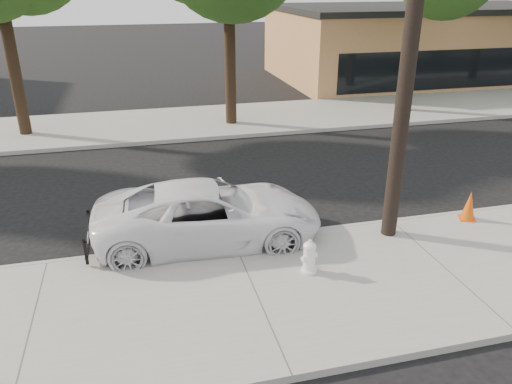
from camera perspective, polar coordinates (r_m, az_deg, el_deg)
ground at (r=13.39m, az=-4.50°, el=-1.78°), size 120.00×120.00×0.00m
near_sidewalk at (r=9.69m, az=0.03°, el=-11.86°), size 90.00×4.40×0.15m
far_sidewalk at (r=21.32m, az=-8.54°, el=7.82°), size 90.00×5.00×0.15m
curb_near at (r=11.51m, az=-2.67°, el=-5.73°), size 90.00×0.12×0.16m
building_main at (r=33.45m, az=19.10°, el=15.76°), size 18.00×10.00×4.00m
utility_pole at (r=10.86m, az=17.40°, el=17.23°), size 1.40×0.34×9.00m
police_cruiser at (r=11.42m, az=-5.42°, el=-2.48°), size 5.25×2.64×1.42m
fire_hydrant at (r=10.17m, az=6.11°, el=-7.46°), size 0.37×0.33×0.68m
traffic_cone at (r=13.32m, az=23.18°, el=-1.47°), size 0.50×0.50×0.73m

